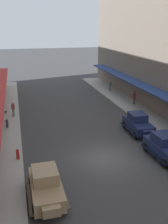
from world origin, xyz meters
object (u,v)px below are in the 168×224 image
parked_car_0 (165,146)px  pedestrian_4 (7,119)px  parked_car_1 (138,123)px  pedestrian_0 (110,86)px  fire_hydrant (18,154)px  pedestrian_1 (134,98)px  pedestrian_3 (13,109)px  parked_car_3 (46,185)px

parked_car_0 → pedestrian_4: size_ratio=2.58×
parked_car_1 → parked_car_0: bearing=-92.4°
pedestrian_0 → fire_hydrant: bearing=-127.6°
pedestrian_0 → pedestrian_1: bearing=-85.8°
parked_car_0 → pedestrian_0: (3.07, 20.42, 0.05)m
parked_car_1 → pedestrian_4: parked_car_1 is taller
pedestrian_1 → pedestrian_3: (-14.74, -0.91, -0.02)m
pedestrian_0 → pedestrian_4: (-14.84, -11.35, 0.02)m
parked_car_1 → fire_hydrant: 11.44m
parked_car_3 → pedestrian_0: bearing=61.8°
parked_car_3 → pedestrian_4: bearing=101.4°
parked_car_0 → fire_hydrant: parked_car_0 is taller
parked_car_0 → parked_car_1: bearing=87.6°
pedestrian_3 → parked_car_1: bearing=-32.3°
parked_car_3 → fire_hydrant: (-1.51, 5.04, -0.38)m
pedestrian_3 → pedestrian_4: pedestrian_4 is taller
pedestrian_4 → parked_car_0: bearing=-37.6°
parked_car_3 → pedestrian_4: size_ratio=2.56×
pedestrian_0 → pedestrian_3: (-14.20, -8.20, 0.00)m
pedestrian_1 → parked_car_0: bearing=-105.3°
parked_car_1 → pedestrian_1: 8.77m
parked_car_1 → parked_car_3: (-9.59, -7.80, 0.00)m
parked_car_0 → fire_hydrant: bearing=168.1°
parked_car_0 → pedestrian_4: bearing=142.4°
parked_car_3 → pedestrian_1: bearing=50.7°
parked_car_1 → pedestrian_1: bearing=67.2°
parked_car_0 → fire_hydrant: 11.13m
parked_car_1 → fire_hydrant: size_ratio=5.26×
parked_car_0 → parked_car_3: same height
parked_car_3 → pedestrian_0: size_ratio=2.61×
parked_car_3 → fire_hydrant: size_ratio=5.21×
fire_hydrant → pedestrian_4: size_ratio=0.49×
parked_car_1 → pedestrian_0: 15.64m
parked_car_3 → pedestrian_3: bearing=96.7°
pedestrian_4 → pedestrian_0: bearing=37.4°
pedestrian_3 → parked_car_3: bearing=-83.3°
parked_car_1 → pedestrian_0: size_ratio=2.63×
parked_car_0 → pedestrian_3: 16.53m
parked_car_0 → pedestrian_4: parked_car_0 is taller
parked_car_3 → pedestrian_0: (12.45, 23.17, 0.05)m
pedestrian_3 → pedestrian_4: (-0.63, -3.15, 0.02)m
parked_car_3 → pedestrian_1: (12.98, 15.88, 0.07)m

